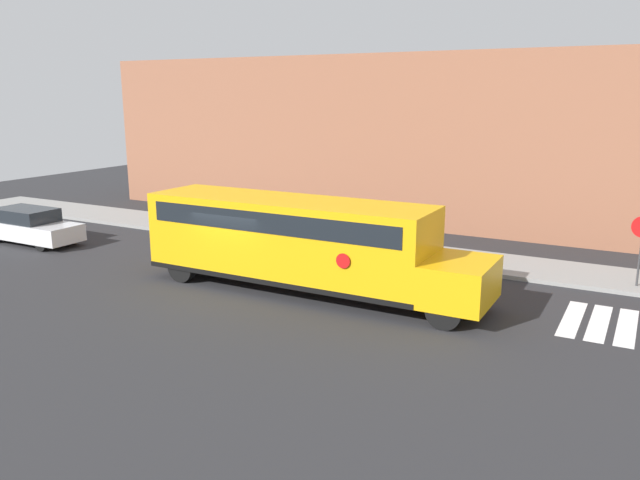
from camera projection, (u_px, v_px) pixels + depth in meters
ground_plane at (239, 286)px, 20.71m from camera, size 60.00×60.00×0.00m
sidewalk_strip at (330, 243)px, 26.25m from camera, size 44.00×3.00×0.15m
building_backdrop at (391, 139)px, 30.90m from camera, size 32.00×4.00×8.03m
crosswalk_stripes at (627, 327)px, 17.05m from camera, size 3.30×3.20×0.01m
school_bus at (298, 239)px, 19.86m from camera, size 11.33×2.57×2.96m
parked_car at (30, 226)px, 26.47m from camera, size 4.68×1.71×1.49m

